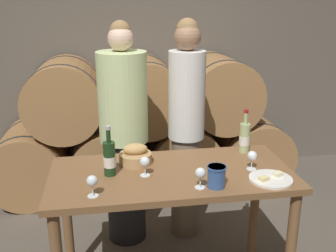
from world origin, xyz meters
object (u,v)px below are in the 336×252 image
object	(u,v)px
blue_crock	(216,176)
cheese_plate	(271,179)
wine_bottle_white	(245,137)
wine_glass_right	(252,157)
wine_glass_far_left	(92,182)
person_right	(186,128)
wine_glass_left	(145,163)
tasting_table	(172,191)
wine_bottle_red	(110,158)
wine_glass_center	(200,174)
person_left	(124,136)
bread_basket	(135,156)

from	to	relation	value
blue_crock	cheese_plate	size ratio (longest dim) A/B	0.50
wine_bottle_white	wine_glass_right	world-z (taller)	wine_bottle_white
wine_bottle_white	wine_glass_far_left	world-z (taller)	wine_bottle_white
blue_crock	person_right	bearing A→B (deg)	88.41
person_right	wine_glass_left	xyz separation A→B (m)	(-0.41, -0.74, 0.05)
tasting_table	wine_bottle_white	xyz separation A→B (m)	(0.55, 0.24, 0.24)
wine_bottle_red	cheese_plate	distance (m)	0.96
tasting_table	wine_bottle_white	world-z (taller)	wine_bottle_white
wine_bottle_red	wine_glass_right	xyz separation A→B (m)	(0.87, -0.06, -0.02)
tasting_table	wine_bottle_red	world-z (taller)	wine_bottle_red
wine_glass_far_left	wine_glass_center	bearing A→B (deg)	0.33
wine_glass_left	person_left	bearing A→B (deg)	96.51
person_left	blue_crock	size ratio (longest dim) A/B	14.05
person_right	blue_crock	world-z (taller)	person_right
wine_bottle_white	bread_basket	bearing A→B (deg)	-174.31
bread_basket	wine_glass_far_left	world-z (taller)	bread_basket
wine_bottle_white	blue_crock	size ratio (longest dim) A/B	2.42
wine_bottle_white	bread_basket	xyz separation A→B (m)	(-0.75, -0.08, -0.05)
tasting_table	person_left	bearing A→B (deg)	109.46
cheese_plate	wine_glass_right	distance (m)	0.19
wine_bottle_white	wine_glass_left	world-z (taller)	wine_bottle_white
wine_bottle_white	wine_glass_far_left	bearing A→B (deg)	-154.76
tasting_table	cheese_plate	world-z (taller)	cheese_plate
person_left	wine_glass_left	size ratio (longest dim) A/B	14.53
wine_glass_far_left	wine_glass_right	bearing A→B (deg)	11.36
wine_glass_center	wine_glass_left	bearing A→B (deg)	144.20
person_left	wine_bottle_white	distance (m)	0.93
person_right	wine_glass_far_left	bearing A→B (deg)	-126.85
wine_glass_left	wine_glass_right	xyz separation A→B (m)	(0.66, -0.02, 0.00)
wine_glass_far_left	tasting_table	bearing A→B (deg)	26.78
bread_basket	cheese_plate	xyz separation A→B (m)	(0.76, -0.37, -0.04)
tasting_table	bread_basket	xyz separation A→B (m)	(-0.21, 0.17, 0.18)
tasting_table	blue_crock	xyz separation A→B (m)	(0.21, -0.24, 0.20)
person_left	person_right	size ratio (longest dim) A/B	0.99
wine_bottle_red	wine_glass_far_left	distance (m)	0.28
person_right	bread_basket	size ratio (longest dim) A/B	8.54
person_right	cheese_plate	distance (m)	0.97
wine_bottle_white	wine_glass_left	size ratio (longest dim) A/B	2.51
wine_bottle_red	wine_glass_far_left	size ratio (longest dim) A/B	2.55
person_left	wine_bottle_white	size ratio (longest dim) A/B	5.80
wine_bottle_red	bread_basket	size ratio (longest dim) A/B	1.49
bread_basket	wine_glass_left	xyz separation A→B (m)	(0.04, -0.19, 0.03)
wine_bottle_white	wine_glass_right	distance (m)	0.29
bread_basket	wine_glass_right	xyz separation A→B (m)	(0.70, -0.21, 0.03)
tasting_table	wine_glass_center	bearing A→B (deg)	-62.77
person_left	wine_bottle_red	bearing A→B (deg)	-100.01
wine_bottle_red	wine_glass_far_left	bearing A→B (deg)	-110.93
blue_crock	wine_glass_left	xyz separation A→B (m)	(-0.38, 0.21, 0.02)
person_left	cheese_plate	xyz separation A→B (m)	(0.80, -0.92, 0.01)
wine_glass_center	wine_bottle_white	bearing A→B (deg)	48.13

